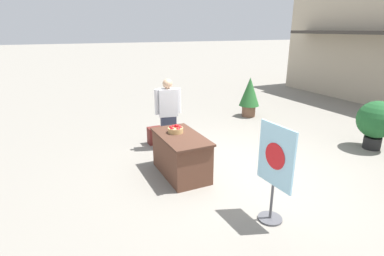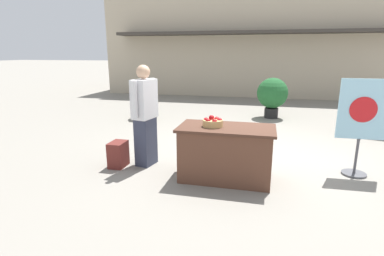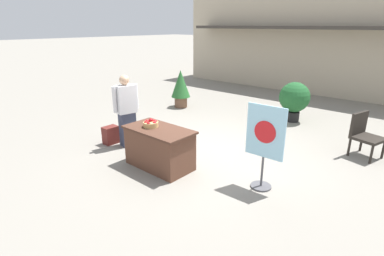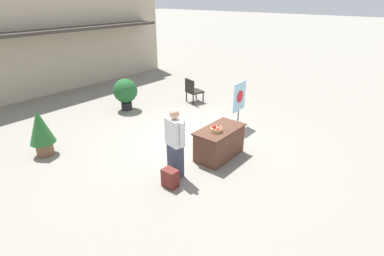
{
  "view_description": "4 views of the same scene",
  "coord_description": "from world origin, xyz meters",
  "px_view_note": "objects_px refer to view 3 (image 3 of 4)",
  "views": [
    {
      "loc": [
        4.6,
        -3.27,
        2.7
      ],
      "look_at": [
        0.07,
        -1.12,
        1.04
      ],
      "focal_mm": 28.0,
      "sensor_mm": 36.0,
      "label": 1
    },
    {
      "loc": [
        0.23,
        -5.38,
        1.84
      ],
      "look_at": [
        -0.8,
        -1.13,
        0.73
      ],
      "focal_mm": 28.0,
      "sensor_mm": 36.0,
      "label": 2
    },
    {
      "loc": [
        3.79,
        -4.85,
        2.69
      ],
      "look_at": [
        0.2,
        -0.76,
        0.81
      ],
      "focal_mm": 28.0,
      "sensor_mm": 36.0,
      "label": 3
    },
    {
      "loc": [
        -6.03,
        -5.01,
        3.91
      ],
      "look_at": [
        -0.52,
        -0.49,
        0.7
      ],
      "focal_mm": 28.0,
      "sensor_mm": 36.0,
      "label": 4
    }
  ],
  "objects_px": {
    "apple_basket": "(151,124)",
    "potted_plant_far_right": "(294,98)",
    "poster_board": "(265,143)",
    "potted_plant_far_left": "(181,86)",
    "display_table": "(159,148)",
    "patio_chair": "(364,133)",
    "backpack": "(111,135)",
    "person_visitor": "(127,111)"
  },
  "relations": [
    {
      "from": "apple_basket",
      "to": "potted_plant_far_right",
      "type": "xyz_separation_m",
      "value": [
        0.93,
        4.63,
        -0.18
      ]
    },
    {
      "from": "apple_basket",
      "to": "poster_board",
      "type": "height_order",
      "value": "poster_board"
    },
    {
      "from": "potted_plant_far_left",
      "to": "display_table",
      "type": "bearing_deg",
      "value": -51.93
    },
    {
      "from": "patio_chair",
      "to": "potted_plant_far_right",
      "type": "distance_m",
      "value": 2.56
    },
    {
      "from": "apple_basket",
      "to": "poster_board",
      "type": "relative_size",
      "value": 0.2
    },
    {
      "from": "backpack",
      "to": "potted_plant_far_right",
      "type": "distance_m",
      "value": 5.21
    },
    {
      "from": "potted_plant_far_right",
      "to": "potted_plant_far_left",
      "type": "distance_m",
      "value": 3.7
    },
    {
      "from": "potted_plant_far_left",
      "to": "poster_board",
      "type": "bearing_deg",
      "value": -32.31
    },
    {
      "from": "potted_plant_far_right",
      "to": "display_table",
      "type": "bearing_deg",
      "value": -98.97
    },
    {
      "from": "backpack",
      "to": "potted_plant_far_right",
      "type": "relative_size",
      "value": 0.36
    },
    {
      "from": "potted_plant_far_right",
      "to": "patio_chair",
      "type": "bearing_deg",
      "value": -32.63
    },
    {
      "from": "potted_plant_far_right",
      "to": "potted_plant_far_left",
      "type": "xyz_separation_m",
      "value": [
        -3.56,
        -1.0,
        0.03
      ]
    },
    {
      "from": "apple_basket",
      "to": "potted_plant_far_left",
      "type": "distance_m",
      "value": 4.49
    },
    {
      "from": "apple_basket",
      "to": "patio_chair",
      "type": "relative_size",
      "value": 0.31
    },
    {
      "from": "apple_basket",
      "to": "display_table",
      "type": "bearing_deg",
      "value": 6.31
    },
    {
      "from": "display_table",
      "to": "backpack",
      "type": "bearing_deg",
      "value": 177.71
    },
    {
      "from": "potted_plant_far_left",
      "to": "person_visitor",
      "type": "bearing_deg",
      "value": -66.4
    },
    {
      "from": "poster_board",
      "to": "potted_plant_far_right",
      "type": "distance_m",
      "value": 4.18
    },
    {
      "from": "apple_basket",
      "to": "poster_board",
      "type": "bearing_deg",
      "value": 16.49
    },
    {
      "from": "poster_board",
      "to": "patio_chair",
      "type": "relative_size",
      "value": 1.57
    },
    {
      "from": "person_visitor",
      "to": "patio_chair",
      "type": "distance_m",
      "value": 5.19
    },
    {
      "from": "person_visitor",
      "to": "potted_plant_far_right",
      "type": "bearing_deg",
      "value": 75.57
    },
    {
      "from": "poster_board",
      "to": "potted_plant_far_left",
      "type": "distance_m",
      "value": 5.63
    },
    {
      "from": "display_table",
      "to": "potted_plant_far_left",
      "type": "relative_size",
      "value": 1.1
    },
    {
      "from": "poster_board",
      "to": "patio_chair",
      "type": "xyz_separation_m",
      "value": [
        0.95,
        2.63,
        -0.32
      ]
    },
    {
      "from": "potted_plant_far_right",
      "to": "poster_board",
      "type": "bearing_deg",
      "value": -73.37
    },
    {
      "from": "display_table",
      "to": "patio_chair",
      "type": "relative_size",
      "value": 1.48
    },
    {
      "from": "display_table",
      "to": "potted_plant_far_right",
      "type": "relative_size",
      "value": 1.21
    },
    {
      "from": "poster_board",
      "to": "potted_plant_far_right",
      "type": "xyz_separation_m",
      "value": [
        -1.2,
        4.01,
        -0.15
      ]
    },
    {
      "from": "person_visitor",
      "to": "poster_board",
      "type": "xyz_separation_m",
      "value": [
        3.3,
        0.33,
        -0.01
      ]
    },
    {
      "from": "person_visitor",
      "to": "potted_plant_far_left",
      "type": "relative_size",
      "value": 1.31
    },
    {
      "from": "apple_basket",
      "to": "potted_plant_far_right",
      "type": "height_order",
      "value": "potted_plant_far_right"
    },
    {
      "from": "patio_chair",
      "to": "potted_plant_far_left",
      "type": "relative_size",
      "value": 0.74
    },
    {
      "from": "person_visitor",
      "to": "poster_board",
      "type": "relative_size",
      "value": 1.12
    },
    {
      "from": "display_table",
      "to": "potted_plant_far_left",
      "type": "xyz_separation_m",
      "value": [
        -2.83,
        3.62,
        0.31
      ]
    },
    {
      "from": "patio_chair",
      "to": "display_table",
      "type": "bearing_deg",
      "value": -115.61
    },
    {
      "from": "patio_chair",
      "to": "potted_plant_far_right",
      "type": "bearing_deg",
      "value": 163.38
    },
    {
      "from": "apple_basket",
      "to": "person_visitor",
      "type": "distance_m",
      "value": 1.21
    },
    {
      "from": "apple_basket",
      "to": "person_visitor",
      "type": "height_order",
      "value": "person_visitor"
    },
    {
      "from": "potted_plant_far_left",
      "to": "apple_basket",
      "type": "bearing_deg",
      "value": -54.11
    },
    {
      "from": "person_visitor",
      "to": "potted_plant_far_left",
      "type": "height_order",
      "value": "person_visitor"
    },
    {
      "from": "display_table",
      "to": "poster_board",
      "type": "xyz_separation_m",
      "value": [
        1.92,
        0.61,
        0.44
      ]
    }
  ]
}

